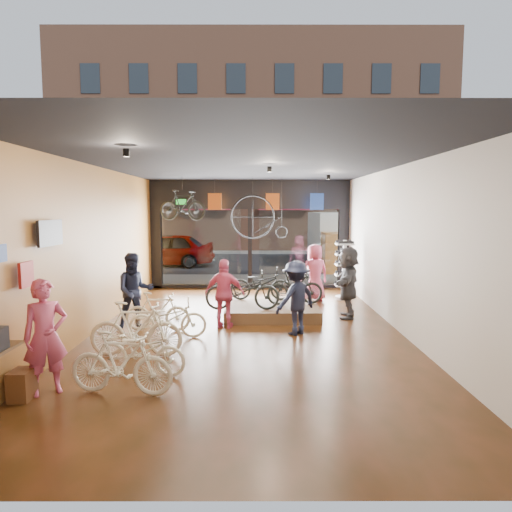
{
  "coord_description": "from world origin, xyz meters",
  "views": [
    {
      "loc": [
        0.19,
        -10.14,
        2.83
      ],
      "look_at": [
        0.21,
        1.4,
        1.62
      ],
      "focal_mm": 32.0,
      "sensor_mm": 36.0,
      "label": 1
    }
  ],
  "objects_px": {
    "floor_bike_1": "(121,363)",
    "hung_bike": "(183,205)",
    "floor_bike_2": "(141,351)",
    "customer_4": "(315,273)",
    "display_bike_mid": "(295,288)",
    "customer_1": "(135,291)",
    "customer_2": "(225,294)",
    "customer_3": "(296,298)",
    "display_bike_left": "(242,291)",
    "penny_farthing": "(262,218)",
    "floor_bike_3": "(136,329)",
    "customer_5": "(348,282)",
    "floor_bike_5": "(158,312)",
    "box_truck": "(340,241)",
    "sunglasses_rack": "(344,270)",
    "display_platform": "(272,311)",
    "customer_0": "(46,337)",
    "street_car": "(165,250)",
    "floor_bike_4": "(168,319)",
    "display_bike_right": "(261,284)"
  },
  "relations": [
    {
      "from": "floor_bike_1",
      "to": "hung_bike",
      "type": "distance_m",
      "value": 8.01
    },
    {
      "from": "floor_bike_2",
      "to": "customer_4",
      "type": "relative_size",
      "value": 0.9
    },
    {
      "from": "display_bike_mid",
      "to": "customer_1",
      "type": "relative_size",
      "value": 0.84
    },
    {
      "from": "customer_1",
      "to": "hung_bike",
      "type": "distance_m",
      "value": 4.35
    },
    {
      "from": "customer_2",
      "to": "customer_3",
      "type": "xyz_separation_m",
      "value": [
        1.63,
        -0.54,
        0.01
      ]
    },
    {
      "from": "display_bike_left",
      "to": "customer_2",
      "type": "relative_size",
      "value": 1.12
    },
    {
      "from": "penny_farthing",
      "to": "display_bike_left",
      "type": "bearing_deg",
      "value": -98.65
    },
    {
      "from": "floor_bike_2",
      "to": "hung_bike",
      "type": "distance_m",
      "value": 7.25
    },
    {
      "from": "display_bike_left",
      "to": "customer_4",
      "type": "distance_m",
      "value": 3.31
    },
    {
      "from": "floor_bike_2",
      "to": "customer_2",
      "type": "bearing_deg",
      "value": -11.03
    },
    {
      "from": "floor_bike_3",
      "to": "display_bike_left",
      "type": "height_order",
      "value": "display_bike_left"
    },
    {
      "from": "customer_5",
      "to": "floor_bike_5",
      "type": "bearing_deg",
      "value": -60.85
    },
    {
      "from": "box_truck",
      "to": "customer_1",
      "type": "xyz_separation_m",
      "value": [
        -6.76,
        -10.6,
        -0.41
      ]
    },
    {
      "from": "customer_3",
      "to": "customer_5",
      "type": "xyz_separation_m",
      "value": [
        1.49,
        1.59,
        0.09
      ]
    },
    {
      "from": "customer_1",
      "to": "hung_bike",
      "type": "xyz_separation_m",
      "value": [
        0.55,
        3.8,
        2.03
      ]
    },
    {
      "from": "display_bike_mid",
      "to": "sunglasses_rack",
      "type": "xyz_separation_m",
      "value": [
        1.72,
        2.18,
        0.18
      ]
    },
    {
      "from": "floor_bike_5",
      "to": "hung_bike",
      "type": "height_order",
      "value": "hung_bike"
    },
    {
      "from": "display_platform",
      "to": "customer_4",
      "type": "relative_size",
      "value": 1.37
    },
    {
      "from": "display_bike_left",
      "to": "customer_0",
      "type": "xyz_separation_m",
      "value": [
        -2.87,
        -4.45,
        0.1
      ]
    },
    {
      "from": "customer_4",
      "to": "customer_0",
      "type": "bearing_deg",
      "value": 37.71
    },
    {
      "from": "floor_bike_1",
      "to": "customer_2",
      "type": "relative_size",
      "value": 0.99
    },
    {
      "from": "hung_bike",
      "to": "customer_1",
      "type": "bearing_deg",
      "value": -169.49
    },
    {
      "from": "floor_bike_5",
      "to": "hung_bike",
      "type": "distance_m",
      "value": 4.72
    },
    {
      "from": "street_car",
      "to": "customer_1",
      "type": "bearing_deg",
      "value": 7.77
    },
    {
      "from": "street_car",
      "to": "customer_5",
      "type": "distance_m",
      "value": 12.52
    },
    {
      "from": "display_platform",
      "to": "display_bike_left",
      "type": "xyz_separation_m",
      "value": [
        -0.75,
        -0.49,
        0.63
      ]
    },
    {
      "from": "display_bike_mid",
      "to": "customer_3",
      "type": "distance_m",
      "value": 1.77
    },
    {
      "from": "display_bike_mid",
      "to": "sunglasses_rack",
      "type": "bearing_deg",
      "value": -47.79
    },
    {
      "from": "floor_bike_3",
      "to": "display_platform",
      "type": "relative_size",
      "value": 0.74
    },
    {
      "from": "customer_4",
      "to": "customer_5",
      "type": "height_order",
      "value": "customer_5"
    },
    {
      "from": "floor_bike_5",
      "to": "customer_5",
      "type": "bearing_deg",
      "value": -72.02
    },
    {
      "from": "street_car",
      "to": "customer_3",
      "type": "relative_size",
      "value": 2.87
    },
    {
      "from": "customer_5",
      "to": "sunglasses_rack",
      "type": "bearing_deg",
      "value": -175.43
    },
    {
      "from": "box_truck",
      "to": "sunglasses_rack",
      "type": "relative_size",
      "value": 3.58
    },
    {
      "from": "floor_bike_1",
      "to": "floor_bike_3",
      "type": "bearing_deg",
      "value": 16.11
    },
    {
      "from": "display_platform",
      "to": "customer_2",
      "type": "relative_size",
      "value": 1.46
    },
    {
      "from": "customer_0",
      "to": "display_bike_mid",
      "type": "bearing_deg",
      "value": 15.81
    },
    {
      "from": "customer_1",
      "to": "customer_3",
      "type": "height_order",
      "value": "customer_1"
    },
    {
      "from": "floor_bike_3",
      "to": "floor_bike_5",
      "type": "xyz_separation_m",
      "value": [
        0.02,
        1.83,
        -0.08
      ]
    },
    {
      "from": "customer_0",
      "to": "customer_1",
      "type": "xyz_separation_m",
      "value": [
        0.36,
        3.78,
        0.01
      ]
    },
    {
      "from": "floor_bike_4",
      "to": "customer_3",
      "type": "distance_m",
      "value": 2.86
    },
    {
      "from": "display_bike_right",
      "to": "hung_bike",
      "type": "height_order",
      "value": "hung_bike"
    },
    {
      "from": "floor_bike_4",
      "to": "display_bike_right",
      "type": "bearing_deg",
      "value": -44.83
    },
    {
      "from": "customer_5",
      "to": "customer_2",
      "type": "bearing_deg",
      "value": -57.96
    },
    {
      "from": "display_bike_right",
      "to": "customer_2",
      "type": "height_order",
      "value": "customer_2"
    },
    {
      "from": "customer_5",
      "to": "customer_0",
      "type": "bearing_deg",
      "value": -35.49
    },
    {
      "from": "floor_bike_2",
      "to": "floor_bike_3",
      "type": "xyz_separation_m",
      "value": [
        -0.33,
        0.94,
        0.12
      ]
    },
    {
      "from": "display_bike_mid",
      "to": "display_bike_left",
      "type": "bearing_deg",
      "value": 104.19
    },
    {
      "from": "display_bike_right",
      "to": "floor_bike_3",
      "type": "bearing_deg",
      "value": 151.1
    },
    {
      "from": "floor_bike_2",
      "to": "floor_bike_5",
      "type": "height_order",
      "value": "floor_bike_5"
    }
  ]
}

